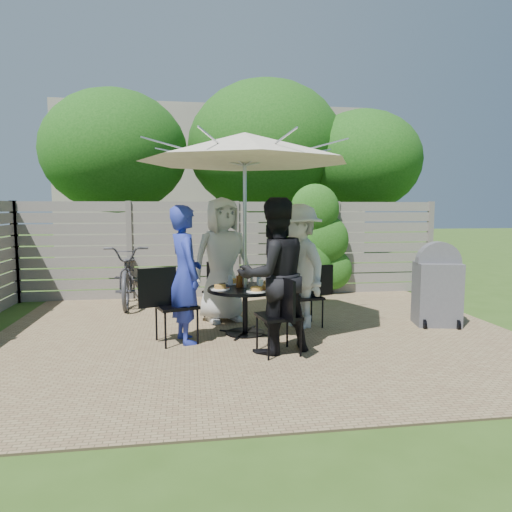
{
  "coord_description": "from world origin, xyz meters",
  "views": [
    {
      "loc": [
        -0.92,
        -5.72,
        1.72
      ],
      "look_at": [
        0.01,
        0.49,
        1.06
      ],
      "focal_mm": 32.0,
      "sensor_mm": 36.0,
      "label": 1
    }
  ],
  "objects": [
    {
      "name": "plate_extra",
      "position": [
        0.09,
        0.06,
        0.68
      ],
      "size": [
        0.24,
        0.24,
        0.06
      ],
      "color": "white",
      "rests_on": "patio_table"
    },
    {
      "name": "person_right",
      "position": [
        0.63,
        0.53,
        0.89
      ],
      "size": [
        0.97,
        1.29,
        1.78
      ],
      "primitive_type": "imported",
      "rotation": [
        0.0,
        0.0,
        5.01
      ],
      "color": "beige",
      "rests_on": "ground"
    },
    {
      "name": "backyard_envelope",
      "position": [
        0.09,
        10.29,
        2.61
      ],
      "size": [
        60.0,
        60.0,
        5.0
      ],
      "color": "#325119",
      "rests_on": "ground"
    },
    {
      "name": "bbq_grill",
      "position": [
        2.65,
        0.35,
        0.56
      ],
      "size": [
        0.69,
        0.58,
        1.24
      ],
      "rotation": [
        0.0,
        0.0,
        -0.22
      ],
      "color": "#57565B",
      "rests_on": "ground"
    },
    {
      "name": "plate_right",
      "position": [
        0.18,
        0.4,
        0.68
      ],
      "size": [
        0.26,
        0.26,
        0.06
      ],
      "color": "white",
      "rests_on": "patio_table"
    },
    {
      "name": "plate_front",
      "position": [
        -0.06,
        -0.05,
        0.68
      ],
      "size": [
        0.26,
        0.26,
        0.06
      ],
      "color": "white",
      "rests_on": "patio_table"
    },
    {
      "name": "chair_back",
      "position": [
        -0.45,
        1.21,
        0.26
      ],
      "size": [
        0.55,
        0.66,
        0.86
      ],
      "rotation": [
        0.0,
        0.0,
        5.14
      ],
      "color": "black",
      "rests_on": "ground"
    },
    {
      "name": "glass_back",
      "position": [
        -0.34,
        0.51,
        0.72
      ],
      "size": [
        0.07,
        0.07,
        0.14
      ],
      "primitive_type": "cylinder",
      "color": "silver",
      "rests_on": "patio_table"
    },
    {
      "name": "person_left",
      "position": [
        -0.96,
        0.05,
        0.88
      ],
      "size": [
        0.59,
        0.73,
        1.76
      ],
      "primitive_type": "imported",
      "rotation": [
        0.0,
        0.0,
        8.15
      ],
      "color": "#23309B",
      "rests_on": "ground"
    },
    {
      "name": "coffee_cup",
      "position": [
        -0.14,
        0.53,
        0.71
      ],
      "size": [
        0.08,
        0.08,
        0.12
      ],
      "primitive_type": "cylinder",
      "color": "#C6B293",
      "rests_on": "patio_table"
    },
    {
      "name": "person_front",
      "position": [
        0.07,
        -0.5,
        0.92
      ],
      "size": [
        1.06,
        0.93,
        1.84
      ],
      "primitive_type": "imported",
      "rotation": [
        0.0,
        0.0,
        3.44
      ],
      "color": "black",
      "rests_on": "ground"
    },
    {
      "name": "plate_left",
      "position": [
        -0.51,
        0.19,
        0.68
      ],
      "size": [
        0.26,
        0.26,
        0.06
      ],
      "color": "white",
      "rests_on": "patio_table"
    },
    {
      "name": "plate_back",
      "position": [
        -0.27,
        0.64,
        0.68
      ],
      "size": [
        0.26,
        0.26,
        0.06
      ],
      "color": "white",
      "rests_on": "patio_table"
    },
    {
      "name": "syrup_jug",
      "position": [
        -0.24,
        0.32,
        0.73
      ],
      "size": [
        0.09,
        0.09,
        0.16
      ],
      "primitive_type": "cylinder",
      "color": "#59280C",
      "rests_on": "patio_table"
    },
    {
      "name": "chair_front",
      "position": [
        0.11,
        -0.63,
        0.28
      ],
      "size": [
        0.53,
        0.71,
        0.94
      ],
      "rotation": [
        0.0,
        0.0,
        1.76
      ],
      "color": "black",
      "rests_on": "ground"
    },
    {
      "name": "glass_front",
      "position": [
        0.01,
        0.07,
        0.72
      ],
      "size": [
        0.07,
        0.07,
        0.14
      ],
      "primitive_type": "cylinder",
      "color": "silver",
      "rests_on": "patio_table"
    },
    {
      "name": "umbrella",
      "position": [
        -0.17,
        0.29,
        2.5
      ],
      "size": [
        3.47,
        3.47,
        2.7
      ],
      "rotation": [
        0.0,
        0.0,
        0.3
      ],
      "color": "silver",
      "rests_on": "ground"
    },
    {
      "name": "bicycle",
      "position": [
        -1.96,
        2.6,
        0.54
      ],
      "size": [
        0.81,
        2.08,
        1.08
      ],
      "primitive_type": "imported",
      "rotation": [
        0.0,
        0.0,
        0.05
      ],
      "color": "#333338",
      "rests_on": "ground"
    },
    {
      "name": "glass_right",
      "position": [
        0.05,
        0.47,
        0.72
      ],
      "size": [
        0.07,
        0.07,
        0.14
      ],
      "primitive_type": "cylinder",
      "color": "silver",
      "rests_on": "patio_table"
    },
    {
      "name": "chair_right",
      "position": [
        0.75,
        0.57,
        0.27
      ],
      "size": [
        0.68,
        0.5,
        0.9
      ],
      "rotation": [
        0.0,
        0.0,
        3.3
      ],
      "color": "black",
      "rests_on": "ground"
    },
    {
      "name": "person_back",
      "position": [
        -0.41,
        1.09,
        0.94
      ],
      "size": [
        1.05,
        0.84,
        1.88
      ],
      "primitive_type": "imported",
      "rotation": [
        0.0,
        0.0,
        6.58
      ],
      "color": "silver",
      "rests_on": "ground"
    },
    {
      "name": "patio_table",
      "position": [
        -0.17,
        0.29,
        0.46
      ],
      "size": [
        1.24,
        1.24,
        0.65
      ],
      "rotation": [
        0.0,
        0.0,
        0.3
      ],
      "color": "black",
      "rests_on": "ground"
    },
    {
      "name": "chair_left",
      "position": [
        -1.09,
        0.01,
        0.3
      ],
      "size": [
        0.76,
        0.6,
        0.99
      ],
      "rotation": [
        0.0,
        0.0,
        6.61
      ],
      "color": "black",
      "rests_on": "ground"
    }
  ]
}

